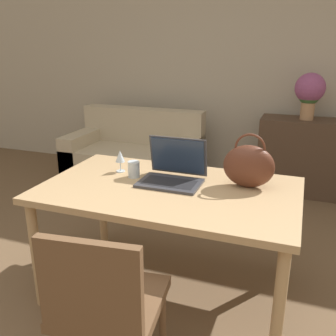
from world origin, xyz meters
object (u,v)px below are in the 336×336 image
Objects in this scene: drinking_glass at (134,169)px; wine_glass at (120,157)px; laptop at (174,170)px; handbag at (249,166)px; chair at (105,303)px; couch at (135,159)px; flower_vase at (310,92)px.

wine_glass is at bearing 153.42° from drinking_glass.
handbag reaches higher than laptop.
couch is (-1.05, 2.54, -0.21)m from chair.
drinking_glass is at bearing -174.47° from laptop.
wine_glass is (0.64, -1.58, 0.54)m from couch.
chair reaches higher than drinking_glass.
handbag is (0.84, 0.01, 0.03)m from wine_glass.
wine_glass is at bearing -67.89° from couch.
laptop is 2.53× the size of wine_glass.
couch is 2.23m from handbag.
flower_vase reaches higher than drinking_glass.
wine_glass is 0.45× the size of handbag.
laptop reaches higher than chair.
drinking_glass is at bearing -64.92° from couch.
drinking_glass is at bearing 100.36° from chair.
couch is 1.98m from flower_vase.
drinking_glass reaches higher than couch.
wine_glass reaches higher than couch.
couch is 9.82× the size of wine_glass.
handbag is at bearing 0.90° from wine_glass.
wine_glass reaches higher than chair.
chair is at bearing -104.35° from flower_vase.
flower_vase is at bearing 10.58° from couch.
couch is at bearing -169.42° from flower_vase.
flower_vase reaches higher than couch.
wine_glass is (-0.13, 0.06, 0.05)m from drinking_glass.
wine_glass is 0.32× the size of flower_vase.
drinking_glass is 0.22× the size of flower_vase.
wine_glass is 2.24m from flower_vase.
drinking_glass is at bearing -117.13° from flower_vase.
chair is at bearing -113.93° from handbag.
flower_vase is (0.30, 1.90, 0.22)m from handbag.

